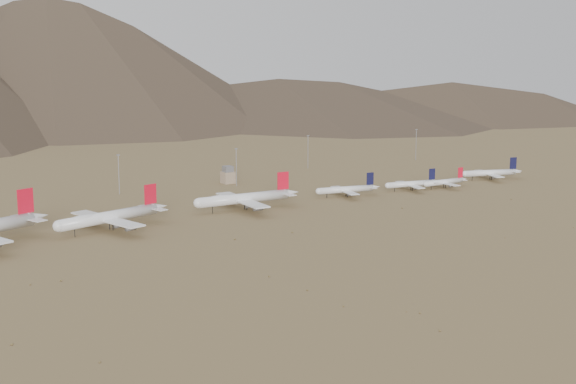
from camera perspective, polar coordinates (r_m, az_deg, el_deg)
ground at (r=437.77m, az=-0.09°, el=-1.99°), size 3000.00×3000.00×0.00m
widebody_centre at (r=421.86m, az=-12.59°, el=-1.73°), size 68.51×53.94×20.72m
widebody_east at (r=462.70m, az=-3.13°, el=-0.44°), size 68.14×52.43×20.23m
narrowbody_a at (r=504.18m, az=4.24°, el=0.19°), size 43.42×31.92×14.55m
narrowbody_b at (r=530.84m, az=8.83°, el=0.58°), size 40.86×29.95×13.64m
narrowbody_c at (r=544.07m, az=11.11°, el=0.72°), size 38.36×27.42×12.65m
narrowbody_d at (r=584.19m, az=14.27°, el=1.34°), size 44.72×33.38×15.38m
control_tower at (r=553.07m, az=-4.30°, el=1.17°), size 8.00×8.00×12.00m
mast_west at (r=520.94m, az=-11.95°, el=1.38°), size 2.00×0.60×25.70m
mast_centre at (r=540.96m, az=-3.70°, el=1.92°), size 2.00×0.60×25.70m
mast_east at (r=617.90m, az=1.43°, el=3.01°), size 2.00×0.60×25.70m
mast_far_east at (r=670.38m, az=9.10°, el=3.46°), size 2.00×0.60×25.70m
desert_scrub at (r=354.01m, az=3.21°, el=-4.97°), size 436.39×165.89×0.85m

